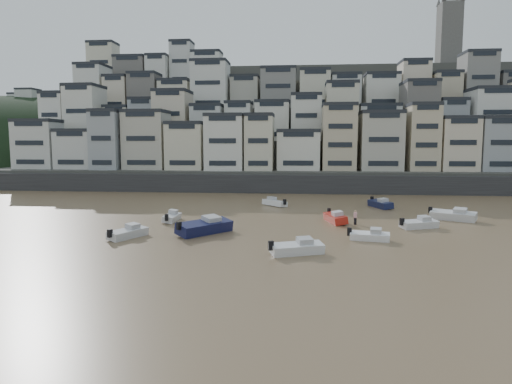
# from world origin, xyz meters

# --- Properties ---
(ground) EXTENTS (400.00, 400.00, 0.00)m
(ground) POSITION_xyz_m (0.00, 0.00, 0.00)
(ground) COLOR olive
(ground) RESTS_ON ground
(harbor_wall) EXTENTS (140.00, 3.00, 3.50)m
(harbor_wall) POSITION_xyz_m (10.00, 65.00, 1.75)
(harbor_wall) COLOR #38383A
(harbor_wall) RESTS_ON ground
(hillside) EXTENTS (141.04, 66.00, 50.00)m
(hillside) POSITION_xyz_m (14.73, 104.84, 13.01)
(hillside) COLOR #4C4C47
(hillside) RESTS_ON ground
(headland) EXTENTS (216.00, 135.00, 53.33)m
(headland) POSITION_xyz_m (-95.00, 135.00, 0.02)
(headland) COLOR black
(headland) RESTS_ON ground
(boat_a) EXTENTS (5.41, 3.43, 1.40)m
(boat_a) POSITION_xyz_m (11.62, 16.50, 0.70)
(boat_a) COLOR silver
(boat_a) RESTS_ON ground
(boat_b) EXTENTS (4.45, 2.17, 1.16)m
(boat_b) POSITION_xyz_m (18.85, 22.87, 0.58)
(boat_b) COLOR white
(boat_b) RESTS_ON ground
(boat_c) EXTENTS (6.28, 6.89, 1.92)m
(boat_c) POSITION_xyz_m (1.63, 24.61, 0.96)
(boat_c) COLOR #161A45
(boat_c) RESTS_ON ground
(boat_d) EXTENTS (5.15, 3.41, 1.34)m
(boat_d) POSITION_xyz_m (25.46, 30.03, 0.67)
(boat_d) COLOR silver
(boat_d) RESTS_ON ground
(boat_e) EXTENTS (3.03, 5.71, 1.48)m
(boat_e) POSITION_xyz_m (16.16, 32.93, 0.74)
(boat_e) COLOR #B52016
(boat_e) RESTS_ON ground
(boat_f) EXTENTS (1.56, 4.65, 1.26)m
(boat_f) POSITION_xyz_m (-4.07, 31.91, 0.63)
(boat_f) COLOR silver
(boat_f) RESTS_ON ground
(boat_g) EXTENTS (6.05, 4.60, 1.60)m
(boat_g) POSITION_xyz_m (31.09, 35.92, 0.80)
(boat_g) COLOR silver
(boat_g) RESTS_ON ground
(boat_h) EXTENTS (4.56, 4.71, 1.35)m
(boat_h) POSITION_xyz_m (7.94, 46.78, 0.67)
(boat_h) COLOR white
(boat_h) RESTS_ON ground
(boat_i) EXTENTS (3.54, 5.86, 1.52)m
(boat_i) POSITION_xyz_m (23.88, 46.41, 0.76)
(boat_i) COLOR #141B3F
(boat_i) RESTS_ON ground
(boat_j) EXTENTS (3.60, 5.22, 1.36)m
(boat_j) POSITION_xyz_m (-5.82, 21.77, 0.68)
(boat_j) COLOR silver
(boat_j) RESTS_ON ground
(person_pink) EXTENTS (0.44, 0.44, 1.74)m
(person_pink) POSITION_xyz_m (18.46, 31.78, 0.87)
(person_pink) COLOR #E5A2A8
(person_pink) RESTS_ON ground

